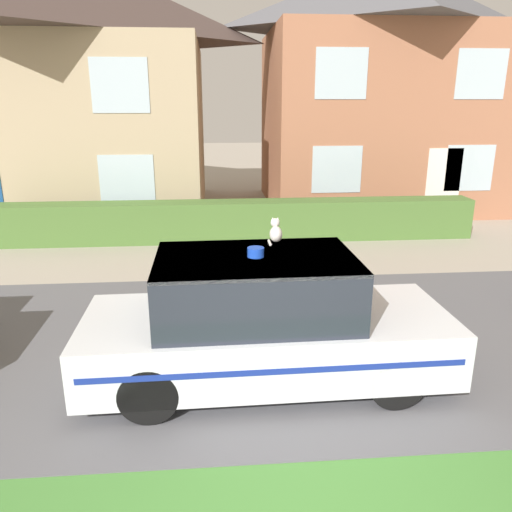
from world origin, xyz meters
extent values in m
cube|color=#5B5B60|center=(0.00, 3.54, 0.01)|extent=(28.00, 5.28, 0.01)
cube|color=#4C7233|center=(-0.05, 9.10, 0.50)|extent=(11.78, 0.74, 0.99)
cylinder|color=black|center=(1.34, 1.73, 0.34)|extent=(0.66, 0.21, 0.66)
cylinder|color=black|center=(1.31, 3.23, 0.34)|extent=(0.66, 0.21, 0.66)
cylinder|color=black|center=(-1.42, 1.69, 0.34)|extent=(0.66, 0.21, 0.66)
cylinder|color=black|center=(-1.44, 3.19, 0.34)|extent=(0.66, 0.21, 0.66)
cube|color=silver|center=(-0.05, 2.46, 0.54)|extent=(4.47, 1.77, 0.69)
cube|color=#232833|center=(-0.20, 2.46, 1.25)|extent=(2.36, 1.57, 0.74)
cube|color=silver|center=(-0.20, 2.46, 1.60)|extent=(2.36, 1.57, 0.04)
cube|color=navy|center=(-0.04, 1.61, 0.59)|extent=(4.22, 0.07, 0.07)
cube|color=navy|center=(-0.07, 3.31, 0.59)|extent=(4.22, 0.07, 0.07)
cylinder|color=blue|center=(-0.20, 2.46, 1.68)|extent=(0.20, 0.20, 0.11)
ellipsoid|color=silver|center=(0.07, 2.69, 1.83)|extent=(0.15, 0.22, 0.19)
ellipsoid|color=white|center=(0.07, 2.77, 1.81)|extent=(0.08, 0.06, 0.11)
sphere|color=silver|center=(0.07, 2.78, 1.95)|extent=(0.11, 0.11, 0.11)
cone|color=silver|center=(0.10, 2.78, 1.99)|extent=(0.04, 0.04, 0.05)
cone|color=silver|center=(0.04, 2.78, 1.99)|extent=(0.04, 0.04, 0.05)
cylinder|color=silver|center=(-0.02, 2.61, 1.75)|extent=(0.03, 0.18, 0.03)
cube|color=tan|center=(-5.19, 13.34, 2.52)|extent=(8.31, 6.68, 5.04)
cube|color=silver|center=(-2.91, 9.99, 1.41)|extent=(1.40, 0.02, 1.30)
cube|color=silver|center=(-2.91, 9.99, 3.73)|extent=(1.40, 0.02, 1.30)
cube|color=#A86B4C|center=(4.69, 13.54, 2.74)|extent=(7.01, 5.69, 5.49)
cube|color=white|center=(5.88, 10.69, 1.05)|extent=(1.00, 0.02, 2.10)
cube|color=silver|center=(2.76, 10.69, 1.54)|extent=(1.40, 0.02, 1.30)
cube|color=silver|center=(6.62, 10.69, 1.54)|extent=(1.40, 0.02, 1.30)
cube|color=silver|center=(2.76, 10.69, 4.06)|extent=(1.40, 0.02, 1.30)
cube|color=silver|center=(6.62, 10.69, 4.06)|extent=(1.40, 0.02, 1.30)
camera|label=1|loc=(-0.65, -3.08, 3.36)|focal=35.00mm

